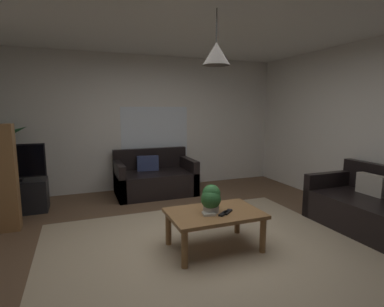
{
  "coord_description": "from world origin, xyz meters",
  "views": [
    {
      "loc": [
        -1.29,
        -3.06,
        1.6
      ],
      "look_at": [
        0.0,
        0.3,
        1.05
      ],
      "focal_mm": 28.03,
      "sensor_mm": 36.0,
      "label": 1
    }
  ],
  "objects_px": {
    "coffee_table": "(214,217)",
    "remote_on_table_0": "(228,212)",
    "pendant_lamp": "(216,54)",
    "tv_stand": "(16,197)",
    "remote_on_table_1": "(224,214)",
    "potted_palm_corner": "(7,167)",
    "potted_plant_on_table": "(211,198)",
    "couch_under_window": "(155,179)",
    "tv": "(12,162)",
    "book_on_table_0": "(209,214)",
    "couch_right_side": "(371,210)"
  },
  "relations": [
    {
      "from": "coffee_table",
      "to": "remote_on_table_0",
      "type": "distance_m",
      "value": 0.17
    },
    {
      "from": "pendant_lamp",
      "to": "remote_on_table_0",
      "type": "bearing_deg",
      "value": -36.84
    },
    {
      "from": "coffee_table",
      "to": "tv_stand",
      "type": "distance_m",
      "value": 3.19
    },
    {
      "from": "remote_on_table_1",
      "to": "potted_palm_corner",
      "type": "distance_m",
      "value": 3.83
    },
    {
      "from": "potted_plant_on_table",
      "to": "pendant_lamp",
      "type": "height_order",
      "value": "pendant_lamp"
    },
    {
      "from": "couch_under_window",
      "to": "potted_plant_on_table",
      "type": "distance_m",
      "value": 2.45
    },
    {
      "from": "coffee_table",
      "to": "tv",
      "type": "xyz_separation_m",
      "value": [
        -2.33,
        2.16,
        0.42
      ]
    },
    {
      "from": "book_on_table_0",
      "to": "potted_palm_corner",
      "type": "height_order",
      "value": "potted_palm_corner"
    },
    {
      "from": "tv_stand",
      "to": "remote_on_table_0",
      "type": "bearing_deg",
      "value": -42.76
    },
    {
      "from": "potted_plant_on_table",
      "to": "remote_on_table_1",
      "type": "bearing_deg",
      "value": -50.2
    },
    {
      "from": "coffee_table",
      "to": "tv_stand",
      "type": "height_order",
      "value": "tv_stand"
    },
    {
      "from": "tv_stand",
      "to": "pendant_lamp",
      "type": "xyz_separation_m",
      "value": [
        2.33,
        -2.18,
        1.91
      ]
    },
    {
      "from": "couch_right_side",
      "to": "potted_plant_on_table",
      "type": "relative_size",
      "value": 4.7
    },
    {
      "from": "tv_stand",
      "to": "potted_palm_corner",
      "type": "bearing_deg",
      "value": 109.1
    },
    {
      "from": "couch_right_side",
      "to": "potted_plant_on_table",
      "type": "bearing_deg",
      "value": -96.38
    },
    {
      "from": "potted_palm_corner",
      "to": "couch_right_side",
      "type": "bearing_deg",
      "value": -32.31
    },
    {
      "from": "potted_plant_on_table",
      "to": "couch_under_window",
      "type": "bearing_deg",
      "value": 90.96
    },
    {
      "from": "couch_right_side",
      "to": "potted_plant_on_table",
      "type": "distance_m",
      "value": 2.25
    },
    {
      "from": "tv_stand",
      "to": "pendant_lamp",
      "type": "height_order",
      "value": "pendant_lamp"
    },
    {
      "from": "couch_under_window",
      "to": "tv_stand",
      "type": "bearing_deg",
      "value": -173.71
    },
    {
      "from": "coffee_table",
      "to": "book_on_table_0",
      "type": "distance_m",
      "value": 0.14
    },
    {
      "from": "book_on_table_0",
      "to": "tv_stand",
      "type": "bearing_deg",
      "value": 134.91
    },
    {
      "from": "coffee_table",
      "to": "book_on_table_0",
      "type": "bearing_deg",
      "value": -147.43
    },
    {
      "from": "couch_under_window",
      "to": "tv",
      "type": "bearing_deg",
      "value": -173.17
    },
    {
      "from": "tv",
      "to": "potted_palm_corner",
      "type": "relative_size",
      "value": 0.61
    },
    {
      "from": "coffee_table",
      "to": "remote_on_table_1",
      "type": "relative_size",
      "value": 6.51
    },
    {
      "from": "potted_palm_corner",
      "to": "pendant_lamp",
      "type": "distance_m",
      "value": 4.0
    },
    {
      "from": "potted_plant_on_table",
      "to": "tv_stand",
      "type": "height_order",
      "value": "potted_plant_on_table"
    },
    {
      "from": "potted_palm_corner",
      "to": "tv_stand",
      "type": "bearing_deg",
      "value": -70.9
    },
    {
      "from": "pendant_lamp",
      "to": "coffee_table",
      "type": "bearing_deg",
      "value": 0.0
    },
    {
      "from": "remote_on_table_1",
      "to": "potted_palm_corner",
      "type": "relative_size",
      "value": 0.11
    },
    {
      "from": "book_on_table_0",
      "to": "potted_plant_on_table",
      "type": "relative_size",
      "value": 0.43
    },
    {
      "from": "couch_under_window",
      "to": "potted_plant_on_table",
      "type": "relative_size",
      "value": 4.55
    },
    {
      "from": "remote_on_table_1",
      "to": "tv",
      "type": "distance_m",
      "value": 3.32
    },
    {
      "from": "couch_under_window",
      "to": "tv_stand",
      "type": "relative_size",
      "value": 1.59
    },
    {
      "from": "couch_under_window",
      "to": "remote_on_table_1",
      "type": "xyz_separation_m",
      "value": [
        0.14,
        -2.55,
        0.18
      ]
    },
    {
      "from": "couch_right_side",
      "to": "remote_on_table_1",
      "type": "height_order",
      "value": "couch_right_side"
    },
    {
      "from": "tv_stand",
      "to": "tv",
      "type": "distance_m",
      "value": 0.54
    },
    {
      "from": "coffee_table",
      "to": "remote_on_table_1",
      "type": "distance_m",
      "value": 0.15
    },
    {
      "from": "book_on_table_0",
      "to": "potted_palm_corner",
      "type": "distance_m",
      "value": 3.68
    },
    {
      "from": "book_on_table_0",
      "to": "remote_on_table_1",
      "type": "xyz_separation_m",
      "value": [
        0.15,
        -0.06,
        -0.0
      ]
    },
    {
      "from": "couch_right_side",
      "to": "coffee_table",
      "type": "xyz_separation_m",
      "value": [
        -2.16,
        0.25,
        0.1
      ]
    },
    {
      "from": "potted_palm_corner",
      "to": "pendant_lamp",
      "type": "height_order",
      "value": "pendant_lamp"
    },
    {
      "from": "potted_plant_on_table",
      "to": "pendant_lamp",
      "type": "xyz_separation_m",
      "value": [
        0.05,
        0.0,
        1.55
      ]
    },
    {
      "from": "remote_on_table_1",
      "to": "potted_plant_on_table",
      "type": "relative_size",
      "value": 0.51
    },
    {
      "from": "tv_stand",
      "to": "tv",
      "type": "xyz_separation_m",
      "value": [
        0.0,
        -0.02,
        0.54
      ]
    },
    {
      "from": "book_on_table_0",
      "to": "pendant_lamp",
      "type": "xyz_separation_m",
      "value": [
        0.1,
        0.06,
        1.71
      ]
    },
    {
      "from": "remote_on_table_0",
      "to": "potted_palm_corner",
      "type": "bearing_deg",
      "value": 3.71
    },
    {
      "from": "couch_under_window",
      "to": "pendant_lamp",
      "type": "relative_size",
      "value": 2.53
    },
    {
      "from": "couch_under_window",
      "to": "potted_palm_corner",
      "type": "distance_m",
      "value": 2.47
    }
  ]
}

